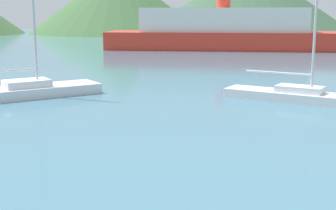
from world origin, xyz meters
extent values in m
cube|color=silver|center=(5.29, 21.21, 0.23)|extent=(7.33, 4.90, 0.46)
cube|color=silver|center=(5.29, 21.21, 0.62)|extent=(2.50, 2.05, 0.32)
cylinder|color=#BCBCC1|center=(5.79, 20.95, 3.89)|extent=(0.12, 0.12, 6.87)
cylinder|color=#BCBCC1|center=(4.31, 21.73, 1.36)|extent=(3.00, 1.64, 0.10)
cube|color=silver|center=(-8.52, 21.77, 0.26)|extent=(7.34, 6.09, 0.53)
cube|color=silver|center=(-8.52, 21.77, 0.71)|extent=(2.70, 2.52, 0.37)
cylinder|color=#BCBCC1|center=(-8.07, 22.10, 4.39)|extent=(0.12, 0.12, 7.73)
cylinder|color=#BCBCC1|center=(-9.44, 21.12, 1.43)|extent=(2.80, 2.04, 0.10)
cube|color=red|center=(3.52, 53.93, 1.03)|extent=(27.52, 8.02, 2.06)
cube|color=silver|center=(3.52, 53.93, 3.44)|extent=(19.32, 6.56, 2.76)
cylinder|color=red|center=(3.52, 53.93, 5.62)|extent=(1.58, 1.58, 1.60)
cone|color=#3D6038|center=(-16.04, 98.69, 6.82)|extent=(37.11, 37.11, 13.64)
camera|label=1|loc=(0.05, -1.68, 4.33)|focal=50.00mm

